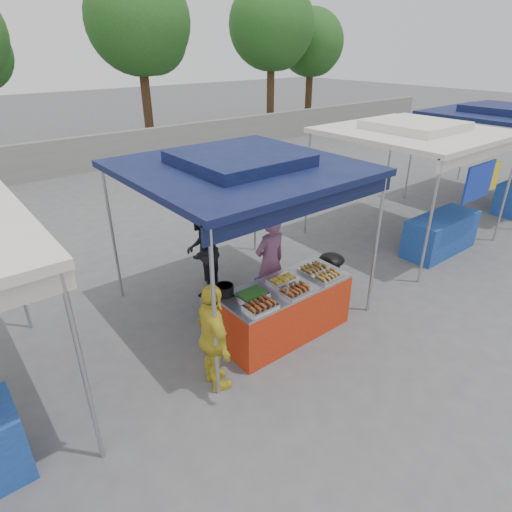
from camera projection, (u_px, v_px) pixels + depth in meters
ground_plane at (280, 330)px, 6.64m from camera, size 80.00×80.00×0.00m
back_wall at (58, 158)px, 14.04m from camera, size 40.00×0.25×1.20m
main_canopy at (240, 167)px, 6.26m from camera, size 3.20×3.20×2.57m
neighbor_stall_right at (426, 172)px, 8.85m from camera, size 3.20×3.20×2.57m
neighbor_stall_far at (512, 146)px, 11.09m from camera, size 3.20×3.20×2.57m
tree_2 at (142, 26)px, 16.11m from camera, size 3.89×3.89×6.69m
tree_3 at (273, 29)px, 19.45m from camera, size 3.87×3.87×6.65m
tree_4 at (312, 46)px, 22.08m from camera, size 3.38×3.30×5.67m
vendor_table at (285, 310)px, 6.38m from camera, size 2.00×0.80×0.85m
food_tray_fl at (261, 306)px, 5.64m from camera, size 0.42×0.30×0.07m
food_tray_fm at (296, 291)px, 5.98m from camera, size 0.42×0.30×0.07m
food_tray_fr at (328, 276)px, 6.35m from camera, size 0.42×0.30×0.07m
food_tray_bl at (252, 295)px, 5.89m from camera, size 0.42×0.30×0.07m
food_tray_bm at (283, 280)px, 6.26m from camera, size 0.42×0.30×0.07m
food_tray_br at (313, 269)px, 6.56m from camera, size 0.42×0.30×0.07m
cooking_pot at (224, 290)px, 5.92m from camera, size 0.26×0.26×0.15m
skewer_cup at (287, 291)px, 5.97m from camera, size 0.07×0.07×0.09m
wok_burner at (331, 270)px, 7.47m from camera, size 0.44×0.44×0.75m
crate_left at (232, 315)px, 6.71m from camera, size 0.54×0.38×0.33m
crate_right at (273, 302)px, 7.05m from camera, size 0.53×0.37×0.32m
crate_stacked at (274, 286)px, 6.91m from camera, size 0.51×0.36×0.31m
vendor_woman at (270, 262)px, 6.91m from camera, size 0.60×0.39×1.63m
helper_man at (202, 251)px, 7.32m from camera, size 0.98×0.98×1.60m
customer_person at (214, 339)px, 5.23m from camera, size 0.53×0.93×1.50m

